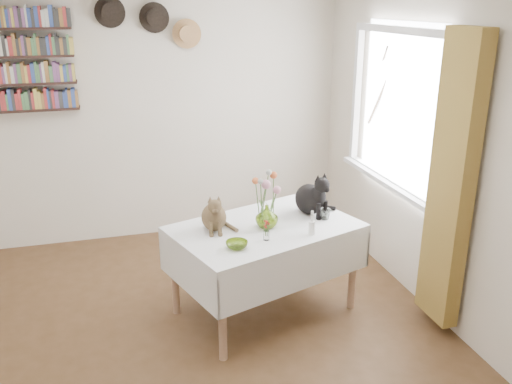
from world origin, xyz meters
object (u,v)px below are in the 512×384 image
object	(u,v)px
tabby_cat	(214,210)
black_cat	(310,191)
bookshelf_unit	(16,61)
flower_vase	(267,216)
dining_table	(265,247)

from	to	relation	value
tabby_cat	black_cat	size ratio (longest dim) A/B	0.83
bookshelf_unit	flower_vase	bearing A→B (deg)	-43.66
flower_vase	dining_table	bearing A→B (deg)	98.47
tabby_cat	black_cat	world-z (taller)	black_cat
tabby_cat	bookshelf_unit	distance (m)	2.40
flower_vase	bookshelf_unit	xyz separation A→B (m)	(-1.82, 1.74, 1.02)
black_cat	flower_vase	size ratio (longest dim) A/B	2.04
dining_table	tabby_cat	distance (m)	0.51
tabby_cat	dining_table	bearing A→B (deg)	0.12
tabby_cat	black_cat	distance (m)	0.82
tabby_cat	bookshelf_unit	size ratio (longest dim) A/B	0.30
bookshelf_unit	dining_table	bearing A→B (deg)	-43.24
tabby_cat	flower_vase	size ratio (longest dim) A/B	1.70
black_cat	flower_vase	xyz separation A→B (m)	(-0.42, -0.20, -0.09)
dining_table	flower_vase	world-z (taller)	flower_vase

